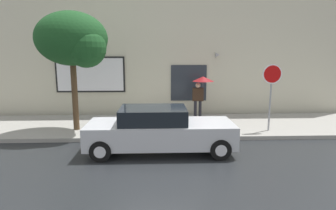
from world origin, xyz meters
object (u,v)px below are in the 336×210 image
Objects in this scene: parked_car at (159,130)px; fire_hydrant at (140,124)px; stop_sign at (271,84)px; pedestrian_with_umbrella at (201,86)px; street_tree at (74,41)px.

parked_car is 6.03× the size of fire_hydrant.
fire_hydrant is at bearing -177.70° from stop_sign.
pedestrian_with_umbrella reaches higher than fire_hydrant.
pedestrian_with_umbrella is at bearing 137.59° from stop_sign.
pedestrian_with_umbrella is 0.76× the size of stop_sign.
stop_sign is (5.06, 0.20, 1.47)m from fire_hydrant.
fire_hydrant is 0.39× the size of pedestrian_with_umbrella.
stop_sign is (7.52, -0.38, -1.63)m from street_tree.
pedestrian_with_umbrella is 5.78m from street_tree.
pedestrian_with_umbrella is at bearing 19.12° from street_tree.
street_tree is 1.76× the size of stop_sign.
street_tree is (-5.15, -1.79, 1.91)m from pedestrian_with_umbrella.
parked_car is 4.91m from stop_sign.
fire_hydrant is at bearing -13.44° from street_tree.
stop_sign reaches higher than pedestrian_with_umbrella.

